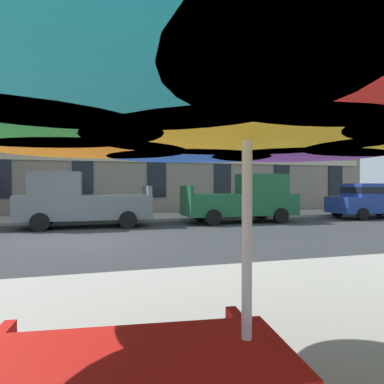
% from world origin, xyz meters
% --- Properties ---
extents(ground_plane, '(120.00, 120.00, 0.00)m').
position_xyz_m(ground_plane, '(0.00, 0.00, 0.00)').
color(ground_plane, '#2D3033').
extents(sidewalk_far, '(56.00, 3.60, 0.12)m').
position_xyz_m(sidewalk_far, '(0.00, 6.80, 0.06)').
color(sidewalk_far, '#9E998E').
rests_on(sidewalk_far, ground).
extents(apartment_building, '(36.63, 12.08, 12.80)m').
position_xyz_m(apartment_building, '(-0.00, 14.99, 6.40)').
color(apartment_building, gray).
rests_on(apartment_building, ground).
extents(pickup_gray, '(5.10, 2.12, 2.20)m').
position_xyz_m(pickup_gray, '(-0.00, 3.70, 1.03)').
color(pickup_gray, slate).
rests_on(pickup_gray, ground).
extents(pickup_green, '(5.10, 2.12, 2.20)m').
position_xyz_m(pickup_green, '(7.15, 3.70, 1.03)').
color(pickup_green, '#195933').
rests_on(pickup_green, ground).
extents(sedan_blue, '(4.40, 1.98, 1.78)m').
position_xyz_m(sedan_blue, '(14.24, 3.70, 0.95)').
color(sedan_blue, navy).
rests_on(sedan_blue, ground).
extents(patio_umbrella, '(3.97, 3.97, 2.42)m').
position_xyz_m(patio_umbrella, '(1.34, -9.00, 2.14)').
color(patio_umbrella, silver).
rests_on(patio_umbrella, ground).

